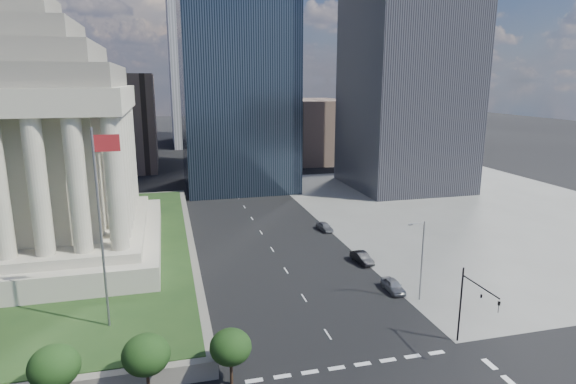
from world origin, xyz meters
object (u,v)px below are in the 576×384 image
object	(u,v)px
street_lamp_north	(421,256)
parked_sedan_far	(325,227)
flagpole	(102,219)
parked_sedan_near	(393,285)
parked_sedan_mid	(362,258)
traffic_signal_ne	(472,301)
war_memorial	(20,117)

from	to	relation	value
street_lamp_north	parked_sedan_far	xyz separation A→B (m)	(-2.13, 29.28, -4.93)
flagpole	parked_sedan_near	bearing A→B (deg)	6.97
flagpole	parked_sedan_mid	world-z (taller)	flagpole
parked_sedan_far	parked_sedan_mid	bearing A→B (deg)	-96.55
traffic_signal_ne	parked_sedan_far	xyz separation A→B (m)	(-1.30, 40.58, -4.51)
flagpole	parked_sedan_far	distance (m)	46.48
parked_sedan_near	parked_sedan_far	bearing A→B (deg)	91.17
street_lamp_north	parked_sedan_near	xyz separation A→B (m)	(-1.83, 3.07, -4.90)
war_memorial	parked_sedan_mid	bearing A→B (deg)	-12.27
war_memorial	parked_sedan_far	xyz separation A→B (m)	(45.20, 6.28, -20.66)
war_memorial	parked_sedan_near	world-z (taller)	war_memorial
traffic_signal_ne	parked_sedan_mid	size ratio (longest dim) A/B	1.69
flagpole	parked_sedan_mid	xyz separation A→B (m)	(33.33, 14.10, -12.33)
traffic_signal_ne	parked_sedan_near	distance (m)	15.09
flagpole	street_lamp_north	world-z (taller)	flagpole
parked_sedan_near	street_lamp_north	bearing A→B (deg)	-58.73
traffic_signal_ne	street_lamp_north	distance (m)	11.34
war_memorial	street_lamp_north	world-z (taller)	war_memorial
war_memorial	flagpole	distance (m)	28.16
war_memorial	traffic_signal_ne	xyz separation A→B (m)	(46.50, -34.30, -16.15)
parked_sedan_far	street_lamp_north	bearing A→B (deg)	-93.45
flagpole	street_lamp_north	size ratio (longest dim) A/B	2.00
war_memorial	street_lamp_north	distance (m)	54.92
traffic_signal_ne	parked_sedan_near	xyz separation A→B (m)	(-1.00, 14.38, -4.48)
parked_sedan_mid	parked_sedan_far	size ratio (longest dim) A/B	1.09
street_lamp_north	parked_sedan_near	size ratio (longest dim) A/B	2.22
traffic_signal_ne	street_lamp_north	size ratio (longest dim) A/B	0.80
flagpole	parked_sedan_far	size ratio (longest dim) A/B	4.62
parked_sedan_near	parked_sedan_mid	world-z (taller)	parked_sedan_mid
war_memorial	parked_sedan_near	distance (m)	53.79
street_lamp_north	parked_sedan_mid	bearing A→B (deg)	97.94
flagpole	street_lamp_north	distance (m)	35.95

